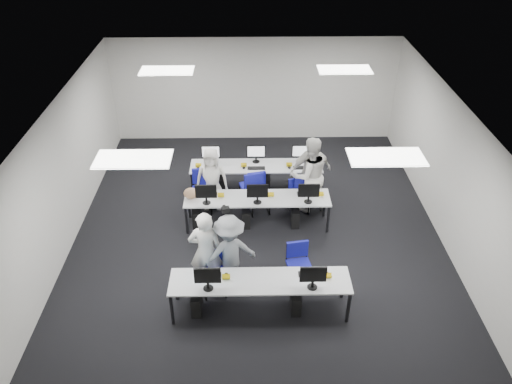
{
  "coord_description": "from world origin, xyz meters",
  "views": [
    {
      "loc": [
        -0.18,
        -8.86,
        6.88
      ],
      "look_at": [
        -0.03,
        0.02,
        1.0
      ],
      "focal_mm": 35.0,
      "sensor_mm": 36.0,
      "label": 1
    }
  ],
  "objects_px": {
    "desk_mid": "(257,200)",
    "chair_6": "(252,194)",
    "chair_4": "(298,202)",
    "student_2": "(212,179)",
    "student_3": "(310,171)",
    "photographer": "(230,252)",
    "chair_5": "(210,192)",
    "chair_2": "(203,198)",
    "chair_1": "(299,273)",
    "desk_front": "(260,283)",
    "chair_7": "(301,194)",
    "chair_3": "(259,200)",
    "student_1": "(309,175)",
    "chair_0": "(214,280)",
    "student_0": "(206,251)"
  },
  "relations": [
    {
      "from": "chair_3",
      "to": "student_1",
      "type": "xyz_separation_m",
      "value": [
        1.16,
        0.06,
        0.63
      ]
    },
    {
      "from": "chair_7",
      "to": "student_1",
      "type": "bearing_deg",
      "value": -53.79
    },
    {
      "from": "desk_front",
      "to": "chair_2",
      "type": "height_order",
      "value": "chair_2"
    },
    {
      "from": "desk_mid",
      "to": "chair_5",
      "type": "distance_m",
      "value": 1.53
    },
    {
      "from": "desk_front",
      "to": "chair_2",
      "type": "relative_size",
      "value": 3.25
    },
    {
      "from": "chair_5",
      "to": "chair_4",
      "type": "bearing_deg",
      "value": -4.33
    },
    {
      "from": "chair_3",
      "to": "student_3",
      "type": "xyz_separation_m",
      "value": [
        1.22,
        0.34,
        0.57
      ]
    },
    {
      "from": "student_0",
      "to": "student_2",
      "type": "bearing_deg",
      "value": -89.67
    },
    {
      "from": "student_1",
      "to": "student_2",
      "type": "xyz_separation_m",
      "value": [
        -2.24,
        0.13,
        -0.16
      ]
    },
    {
      "from": "chair_7",
      "to": "chair_1",
      "type": "bearing_deg",
      "value": -100.24
    },
    {
      "from": "chair_4",
      "to": "student_0",
      "type": "relative_size",
      "value": 0.47
    },
    {
      "from": "chair_3",
      "to": "student_0",
      "type": "xyz_separation_m",
      "value": [
        -1.04,
        -2.5,
        0.57
      ]
    },
    {
      "from": "chair_5",
      "to": "chair_6",
      "type": "distance_m",
      "value": 1.02
    },
    {
      "from": "chair_1",
      "to": "photographer",
      "type": "bearing_deg",
      "value": 169.49
    },
    {
      "from": "desk_front",
      "to": "chair_3",
      "type": "bearing_deg",
      "value": 89.23
    },
    {
      "from": "chair_6",
      "to": "chair_7",
      "type": "relative_size",
      "value": 1.07
    },
    {
      "from": "chair_0",
      "to": "student_3",
      "type": "xyz_separation_m",
      "value": [
        2.12,
        2.99,
        0.59
      ]
    },
    {
      "from": "chair_2",
      "to": "desk_mid",
      "type": "bearing_deg",
      "value": -25.48
    },
    {
      "from": "desk_mid",
      "to": "chair_6",
      "type": "bearing_deg",
      "value": 98.73
    },
    {
      "from": "chair_3",
      "to": "chair_5",
      "type": "xyz_separation_m",
      "value": [
        -1.17,
        0.38,
        -0.03
      ]
    },
    {
      "from": "desk_front",
      "to": "chair_5",
      "type": "height_order",
      "value": "chair_5"
    },
    {
      "from": "desk_mid",
      "to": "chair_1",
      "type": "relative_size",
      "value": 3.55
    },
    {
      "from": "chair_6",
      "to": "chair_7",
      "type": "xyz_separation_m",
      "value": [
        1.18,
        0.01,
        -0.02
      ]
    },
    {
      "from": "chair_3",
      "to": "student_3",
      "type": "bearing_deg",
      "value": 2.09
    },
    {
      "from": "student_1",
      "to": "student_2",
      "type": "bearing_deg",
      "value": -19.18
    },
    {
      "from": "desk_mid",
      "to": "chair_3",
      "type": "bearing_deg",
      "value": 85.66
    },
    {
      "from": "chair_5",
      "to": "student_0",
      "type": "xyz_separation_m",
      "value": [
        0.13,
        -2.89,
        0.6
      ]
    },
    {
      "from": "chair_2",
      "to": "chair_4",
      "type": "distance_m",
      "value": 2.24
    },
    {
      "from": "chair_4",
      "to": "student_0",
      "type": "height_order",
      "value": "student_0"
    },
    {
      "from": "student_0",
      "to": "chair_1",
      "type": "bearing_deg",
      "value": 179.85
    },
    {
      "from": "desk_front",
      "to": "chair_6",
      "type": "height_order",
      "value": "chair_6"
    },
    {
      "from": "chair_6",
      "to": "chair_7",
      "type": "height_order",
      "value": "chair_6"
    },
    {
      "from": "chair_6",
      "to": "student_3",
      "type": "bearing_deg",
      "value": -11.71
    },
    {
      "from": "student_0",
      "to": "chair_2",
      "type": "bearing_deg",
      "value": -84.46
    },
    {
      "from": "chair_2",
      "to": "student_2",
      "type": "xyz_separation_m",
      "value": [
        0.23,
        0.13,
        0.46
      ]
    },
    {
      "from": "chair_2",
      "to": "desk_front",
      "type": "bearing_deg",
      "value": -67.61
    },
    {
      "from": "student_3",
      "to": "photographer",
      "type": "relative_size",
      "value": 1.08
    },
    {
      "from": "chair_4",
      "to": "student_2",
      "type": "xyz_separation_m",
      "value": [
        -2.0,
        0.25,
        0.51
      ]
    },
    {
      "from": "chair_5",
      "to": "photographer",
      "type": "xyz_separation_m",
      "value": [
        0.57,
        -2.85,
        0.54
      ]
    },
    {
      "from": "chair_4",
      "to": "student_2",
      "type": "bearing_deg",
      "value": 154.92
    },
    {
      "from": "chair_2",
      "to": "photographer",
      "type": "height_order",
      "value": "photographer"
    },
    {
      "from": "desk_mid",
      "to": "chair_3",
      "type": "relative_size",
      "value": 3.44
    },
    {
      "from": "desk_mid",
      "to": "student_0",
      "type": "height_order",
      "value": "student_0"
    },
    {
      "from": "chair_7",
      "to": "student_1",
      "type": "relative_size",
      "value": 0.5
    },
    {
      "from": "desk_mid",
      "to": "chair_0",
      "type": "xyz_separation_m",
      "value": [
        -0.86,
        -2.09,
        -0.41
      ]
    },
    {
      "from": "chair_2",
      "to": "student_1",
      "type": "relative_size",
      "value": 0.53
    },
    {
      "from": "photographer",
      "to": "chair_4",
      "type": "bearing_deg",
      "value": -139.36
    },
    {
      "from": "chair_5",
      "to": "chair_7",
      "type": "xyz_separation_m",
      "value": [
        2.19,
        -0.15,
        0.03
      ]
    },
    {
      "from": "chair_1",
      "to": "chair_6",
      "type": "xyz_separation_m",
      "value": [
        -0.88,
        2.71,
        0.02
      ]
    },
    {
      "from": "desk_front",
      "to": "chair_6",
      "type": "bearing_deg",
      "value": 92.05
    }
  ]
}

